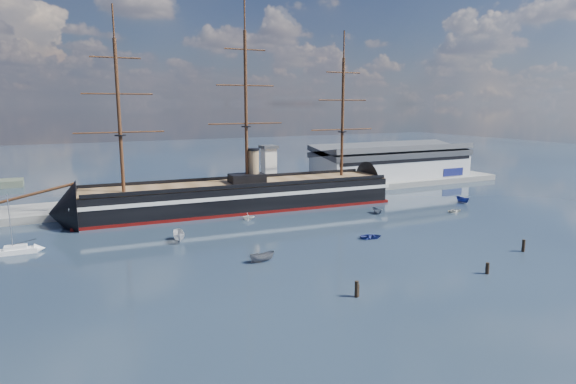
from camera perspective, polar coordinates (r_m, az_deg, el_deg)
name	(u,v)px	position (r m, az deg, el deg)	size (l,w,h in m)	color
ground	(309,220)	(126.71, 2.55, -3.33)	(600.00, 600.00, 0.00)	#1B2736
quay	(284,194)	(162.50, -0.44, -0.25)	(180.00, 18.00, 2.00)	slate
warehouse	(392,162)	(190.02, 12.20, 3.50)	(63.00, 21.00, 11.60)	#B7BABC
quay_tower	(269,168)	(155.38, -2.30, 2.89)	(5.00, 5.00, 15.00)	silver
warship	(235,196)	(138.37, -6.28, -0.50)	(113.32, 21.32, 53.94)	black
sailboat	(16,250)	(112.96, -29.55, -6.00)	(7.86, 2.54, 12.46)	white
motorboat_a	(179,241)	(109.82, -12.76, -5.74)	(7.42, 2.72, 2.97)	silver
motorboat_b	(371,238)	(111.05, 9.79, -5.45)	(3.11, 1.24, 1.45)	navy
motorboat_c	(377,214)	(135.96, 10.54, -2.54)	(5.09, 1.87, 2.04)	slate
motorboat_d	(248,220)	(127.02, -4.74, -3.32)	(5.61, 2.43, 2.06)	white
motorboat_e	(455,212)	(143.51, 19.23, -2.27)	(2.70, 1.08, 1.26)	silver
motorboat_f	(463,203)	(157.77, 19.99, -1.21)	(5.89, 2.16, 2.36)	navy
motorboat_g	(262,262)	(93.92, -3.08, -8.27)	(5.91, 2.17, 2.36)	slate
piling_near_left	(356,297)	(78.44, 8.11, -12.22)	(0.64, 0.64, 3.36)	black
piling_near_mid	(487,274)	(94.51, 22.50, -8.95)	(0.64, 0.64, 2.80)	black
piling_near_right	(523,252)	(111.18, 26.07, -6.37)	(0.64, 0.64, 3.26)	black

